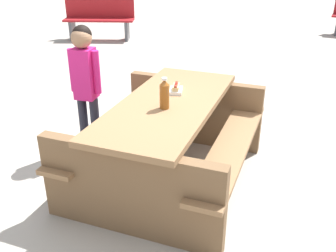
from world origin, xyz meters
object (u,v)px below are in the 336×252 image
object	(u,v)px
park_bench_near	(100,18)
hotdog_tray	(176,89)
child_in_coat	(85,74)
picnic_table	(168,134)
soda_bottle	(164,94)

from	to	relation	value
park_bench_near	hotdog_tray	bearing A→B (deg)	-146.53
child_in_coat	park_bench_near	bearing A→B (deg)	25.02
picnic_table	hotdog_tray	world-z (taller)	hotdog_tray
soda_bottle	picnic_table	bearing A→B (deg)	5.40
child_in_coat	picnic_table	bearing A→B (deg)	-106.69
soda_bottle	child_in_coat	bearing A→B (deg)	66.05
hotdog_tray	park_bench_near	bearing A→B (deg)	33.47
hotdog_tray	child_in_coat	xyz separation A→B (m)	(0.03, 0.92, 0.04)
hotdog_tray	park_bench_near	size ratio (longest dim) A/B	0.13
soda_bottle	child_in_coat	size ratio (longest dim) A/B	0.20
hotdog_tray	picnic_table	bearing A→B (deg)	178.94
picnic_table	soda_bottle	bearing A→B (deg)	-174.60
soda_bottle	hotdog_tray	size ratio (longest dim) A/B	1.30
park_bench_near	soda_bottle	bearing A→B (deg)	-148.49
soda_bottle	hotdog_tray	xyz separation A→B (m)	(0.38, 0.01, -0.09)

